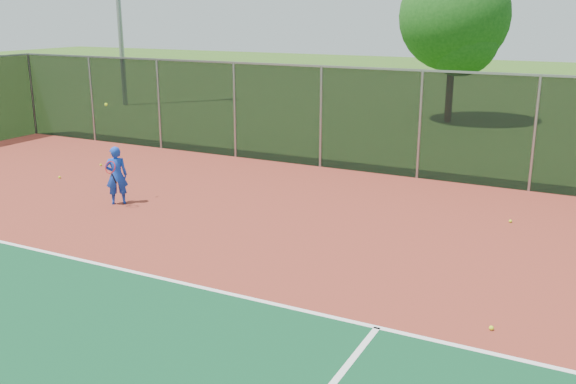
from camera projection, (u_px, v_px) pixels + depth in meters
name	position (u px, v px, depth m)	size (l,w,h in m)	color
court_apron	(228.00, 328.00, 9.56)	(30.00, 20.00, 0.02)	maroon
fence_back	(420.00, 124.00, 17.71)	(30.00, 0.06, 3.03)	black
tennis_player	(116.00, 175.00, 15.51)	(0.62, 0.72, 2.44)	#143DBC
practice_ball_0	(491.00, 328.00, 9.47)	(0.07, 0.07, 0.07)	#C7EE1B
practice_ball_3	(101.00, 165.00, 19.50)	(0.07, 0.07, 0.07)	#C7EE1B
practice_ball_4	(510.00, 221.00, 14.28)	(0.07, 0.07, 0.07)	#C7EE1B
practice_ball_5	(60.00, 177.00, 18.05)	(0.07, 0.07, 0.07)	#C7EE1B
tree_back_left	(456.00, 21.00, 26.13)	(4.51, 4.51, 6.62)	#382014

